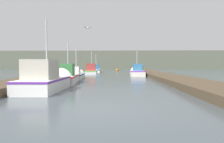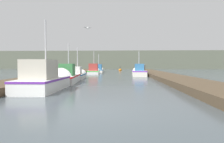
{
  "view_description": "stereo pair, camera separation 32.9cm",
  "coord_description": "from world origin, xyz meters",
  "px_view_note": "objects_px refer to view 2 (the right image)",
  "views": [
    {
      "loc": [
        0.75,
        -5.92,
        1.42
      ],
      "look_at": [
        0.38,
        8.45,
        0.89
      ],
      "focal_mm": 32.0,
      "sensor_mm": 36.0,
      "label": 1
    },
    {
      "loc": [
        1.08,
        -5.9,
        1.42
      ],
      "look_at": [
        0.38,
        8.45,
        0.89
      ],
      "focal_mm": 32.0,
      "sensor_mm": 36.0,
      "label": 2
    }
  ],
  "objects_px": {
    "fishing_boat_4": "(94,71)",
    "fishing_boat_5": "(99,70)",
    "fishing_boat_1": "(69,76)",
    "mooring_piling_1": "(137,68)",
    "fishing_boat_2": "(78,75)",
    "fishing_boat_3": "(139,72)",
    "mooring_piling_0": "(144,70)",
    "fishing_boat_0": "(47,80)",
    "channel_buoy": "(120,70)",
    "mooring_piling_2": "(142,69)",
    "seagull_lead": "(88,28)"
  },
  "relations": [
    {
      "from": "fishing_boat_2",
      "to": "mooring_piling_2",
      "type": "bearing_deg",
      "value": 52.59
    },
    {
      "from": "fishing_boat_4",
      "to": "fishing_boat_5",
      "type": "distance_m",
      "value": 5.38
    },
    {
      "from": "fishing_boat_1",
      "to": "fishing_boat_4",
      "type": "distance_m",
      "value": 14.0
    },
    {
      "from": "channel_buoy",
      "to": "seagull_lead",
      "type": "relative_size",
      "value": 2.12
    },
    {
      "from": "fishing_boat_4",
      "to": "mooring_piling_1",
      "type": "distance_m",
      "value": 12.66
    },
    {
      "from": "fishing_boat_2",
      "to": "mooring_piling_0",
      "type": "height_order",
      "value": "fishing_boat_2"
    },
    {
      "from": "mooring_piling_1",
      "to": "fishing_boat_1",
      "type": "bearing_deg",
      "value": -106.34
    },
    {
      "from": "mooring_piling_0",
      "to": "mooring_piling_1",
      "type": "height_order",
      "value": "mooring_piling_0"
    },
    {
      "from": "fishing_boat_4",
      "to": "channel_buoy",
      "type": "bearing_deg",
      "value": 67.96
    },
    {
      "from": "fishing_boat_1",
      "to": "fishing_boat_5",
      "type": "xyz_separation_m",
      "value": [
        0.14,
        19.38,
        -0.02
      ]
    },
    {
      "from": "fishing_boat_3",
      "to": "mooring_piling_0",
      "type": "height_order",
      "value": "fishing_boat_3"
    },
    {
      "from": "fishing_boat_1",
      "to": "seagull_lead",
      "type": "bearing_deg",
      "value": -44.73
    },
    {
      "from": "fishing_boat_0",
      "to": "channel_buoy",
      "type": "distance_m",
      "value": 30.96
    },
    {
      "from": "fishing_boat_5",
      "to": "seagull_lead",
      "type": "height_order",
      "value": "seagull_lead"
    },
    {
      "from": "fishing_boat_5",
      "to": "mooring_piling_2",
      "type": "relative_size",
      "value": 4.5
    },
    {
      "from": "mooring_piling_1",
      "to": "seagull_lead",
      "type": "bearing_deg",
      "value": -101.82
    },
    {
      "from": "fishing_boat_2",
      "to": "fishing_boat_5",
      "type": "relative_size",
      "value": 0.87
    },
    {
      "from": "fishing_boat_1",
      "to": "fishing_boat_5",
      "type": "height_order",
      "value": "fishing_boat_5"
    },
    {
      "from": "channel_buoy",
      "to": "seagull_lead",
      "type": "height_order",
      "value": "seagull_lead"
    },
    {
      "from": "mooring_piling_1",
      "to": "mooring_piling_0",
      "type": "bearing_deg",
      "value": -89.69
    },
    {
      "from": "fishing_boat_3",
      "to": "mooring_piling_1",
      "type": "relative_size",
      "value": 4.5
    },
    {
      "from": "fishing_boat_1",
      "to": "mooring_piling_1",
      "type": "distance_m",
      "value": 25.49
    },
    {
      "from": "mooring_piling_1",
      "to": "mooring_piling_2",
      "type": "relative_size",
      "value": 1.02
    },
    {
      "from": "fishing_boat_2",
      "to": "mooring_piling_0",
      "type": "relative_size",
      "value": 3.4
    },
    {
      "from": "fishing_boat_4",
      "to": "mooring_piling_1",
      "type": "xyz_separation_m",
      "value": [
        7.12,
        10.46,
        0.16
      ]
    },
    {
      "from": "seagull_lead",
      "to": "mooring_piling_2",
      "type": "bearing_deg",
      "value": -137.31
    },
    {
      "from": "fishing_boat_3",
      "to": "mooring_piling_2",
      "type": "xyz_separation_m",
      "value": [
        0.99,
        6.19,
        0.13
      ]
    },
    {
      "from": "fishing_boat_4",
      "to": "mooring_piling_2",
      "type": "height_order",
      "value": "fishing_boat_4"
    },
    {
      "from": "fishing_boat_2",
      "to": "fishing_boat_3",
      "type": "xyz_separation_m",
      "value": [
        6.49,
        5.1,
        0.11
      ]
    },
    {
      "from": "mooring_piling_0",
      "to": "mooring_piling_2",
      "type": "relative_size",
      "value": 1.15
    },
    {
      "from": "mooring_piling_2",
      "to": "channel_buoy",
      "type": "xyz_separation_m",
      "value": [
        -3.44,
        10.66,
        -0.42
      ]
    },
    {
      "from": "fishing_boat_3",
      "to": "mooring_piling_0",
      "type": "bearing_deg",
      "value": 70.14
    },
    {
      "from": "fishing_boat_3",
      "to": "fishing_boat_5",
      "type": "height_order",
      "value": "fishing_boat_5"
    },
    {
      "from": "fishing_boat_1",
      "to": "mooring_piling_0",
      "type": "xyz_separation_m",
      "value": [
        7.24,
        11.5,
        0.24
      ]
    },
    {
      "from": "fishing_boat_0",
      "to": "mooring_piling_0",
      "type": "xyz_separation_m",
      "value": [
        7.23,
        16.19,
        0.14
      ]
    },
    {
      "from": "fishing_boat_4",
      "to": "channel_buoy",
      "type": "xyz_separation_m",
      "value": [
        3.81,
        12.02,
        -0.27
      ]
    },
    {
      "from": "fishing_boat_5",
      "to": "channel_buoy",
      "type": "xyz_separation_m",
      "value": [
        3.73,
        6.63,
        -0.25
      ]
    },
    {
      "from": "fishing_boat_4",
      "to": "fishing_boat_5",
      "type": "relative_size",
      "value": 1.17
    },
    {
      "from": "mooring_piling_2",
      "to": "channel_buoy",
      "type": "bearing_deg",
      "value": 107.89
    },
    {
      "from": "fishing_boat_0",
      "to": "mooring_piling_1",
      "type": "height_order",
      "value": "fishing_boat_0"
    },
    {
      "from": "fishing_boat_3",
      "to": "mooring_piling_2",
      "type": "height_order",
      "value": "fishing_boat_3"
    },
    {
      "from": "mooring_piling_0",
      "to": "channel_buoy",
      "type": "height_order",
      "value": "mooring_piling_0"
    },
    {
      "from": "seagull_lead",
      "to": "fishing_boat_1",
      "type": "bearing_deg",
      "value": -68.28
    },
    {
      "from": "mooring_piling_0",
      "to": "mooring_piling_2",
      "type": "xyz_separation_m",
      "value": [
        0.06,
        3.86,
        -0.09
      ]
    },
    {
      "from": "mooring_piling_1",
      "to": "seagull_lead",
      "type": "relative_size",
      "value": 2.25
    },
    {
      "from": "mooring_piling_1",
      "to": "channel_buoy",
      "type": "height_order",
      "value": "mooring_piling_1"
    },
    {
      "from": "fishing_boat_3",
      "to": "mooring_piling_1",
      "type": "height_order",
      "value": "fishing_boat_3"
    },
    {
      "from": "seagull_lead",
      "to": "fishing_boat_2",
      "type": "bearing_deg",
      "value": -99.7
    },
    {
      "from": "mooring_piling_0",
      "to": "fishing_boat_3",
      "type": "bearing_deg",
      "value": -111.66
    },
    {
      "from": "fishing_boat_2",
      "to": "mooring_piling_1",
      "type": "xyz_separation_m",
      "value": [
        7.35,
        20.39,
        0.25
      ]
    }
  ]
}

